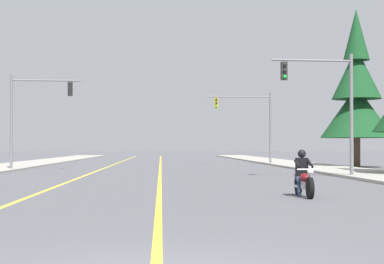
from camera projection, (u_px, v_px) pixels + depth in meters
lane_stripe_center at (160, 165)px, 52.28m from camera, size 0.16×100.00×0.01m
lane_stripe_left at (113, 165)px, 52.08m from camera, size 0.16×100.00×0.01m
sidewalk_kerb_right at (307, 166)px, 47.85m from camera, size 4.40×110.00×0.14m
sidewalk_kerb_left at (11, 166)px, 46.73m from camera, size 4.40×110.00×0.14m
motorcycle_with_rider at (303, 178)px, 19.28m from camera, size 0.70×2.19×1.46m
traffic_signal_near_right at (329, 97)px, 31.12m from camera, size 4.15×0.55×6.20m
traffic_signal_near_left at (31, 108)px, 40.39m from camera, size 4.49×0.49×6.20m
traffic_signal_mid_right at (252, 117)px, 53.75m from camera, size 5.59×0.37×6.20m
conifer_tree_right_verge_far at (357, 94)px, 46.56m from camera, size 5.40×5.40×11.88m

